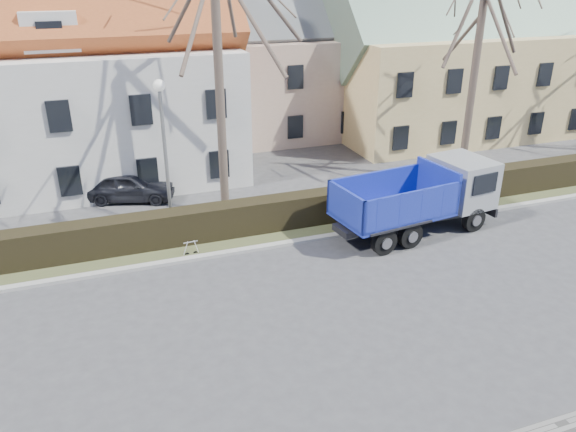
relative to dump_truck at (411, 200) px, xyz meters
name	(u,v)px	position (x,y,z in m)	size (l,w,h in m)	color
ground	(354,304)	(-4.30, -3.97, -1.38)	(120.00, 120.00, 0.00)	#3E3E40
curb_far	(301,241)	(-4.30, 0.63, -1.32)	(80.00, 0.30, 0.12)	#9F9D97
grass_strip	(287,224)	(-4.30, 2.23, -1.33)	(80.00, 3.00, 0.10)	#424929
hedge	(289,213)	(-4.30, 2.03, -0.73)	(60.00, 0.90, 1.30)	black
building_pink	(272,68)	(-0.30, 16.03, 2.62)	(10.80, 8.80, 8.00)	tan
building_yellow	(468,60)	(11.70, 13.03, 2.87)	(18.80, 10.80, 8.50)	#D9BC77
tree_1	(218,61)	(-6.30, 4.53, 4.94)	(9.20, 9.20, 12.65)	brown
tree_2	(475,66)	(5.70, 4.53, 4.12)	(8.00, 8.00, 11.00)	brown
dump_truck	(411,200)	(0.00, 0.00, 0.00)	(6.92, 2.57, 2.77)	#162598
streetlight	(166,160)	(-8.82, 3.03, 1.67)	(0.48, 0.48, 6.10)	gray
cart_frame	(185,249)	(-8.68, 0.93, -1.05)	(0.72, 0.41, 0.66)	silver
parked_car_a	(129,186)	(-10.05, 7.21, -0.70)	(1.62, 4.02, 1.37)	black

